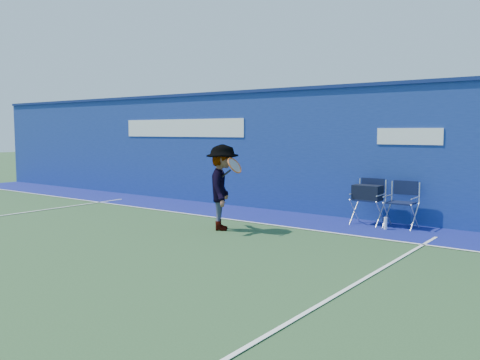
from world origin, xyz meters
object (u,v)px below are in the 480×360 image
Objects in this scene: water_bottle at (386,223)px; directors_chair_left at (368,206)px; tennis_player at (223,187)px; directors_chair_right at (401,213)px.

directors_chair_left is at bearing 148.27° from water_bottle.
water_bottle is 0.15× the size of tennis_player.
tennis_player is (-2.68, -1.99, 0.74)m from water_bottle.
directors_chair_right is 3.75× the size of water_bottle.
directors_chair_right is 0.56× the size of tennis_player.
directors_chair_right reaches higher than water_bottle.
directors_chair_right is 0.45m from water_bottle.
directors_chair_left is 1.02× the size of directors_chair_right.
tennis_player is at bearing -132.89° from directors_chair_left.
directors_chair_left is 0.72m from directors_chair_right.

